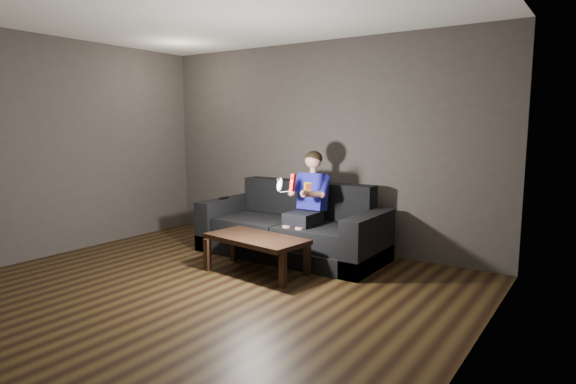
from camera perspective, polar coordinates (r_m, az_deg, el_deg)
The scene contains 10 objects.
floor at distance 4.73m, azimuth -12.38°, elevation -12.31°, with size 5.00×5.00×0.00m, color black.
back_wall at distance 6.42m, azimuth 3.65°, elevation 5.51°, with size 5.00×0.04×2.70m, color #3E3735.
left_wall at distance 6.50m, azimuth -28.20°, elevation 4.61°, with size 0.04×5.00×2.70m, color #3E3735.
right_wall at distance 3.14m, azimuth 20.16°, elevation 2.42°, with size 0.04×5.00×2.70m, color #3E3735.
sofa at distance 6.03m, azimuth 0.50°, elevation -4.77°, with size 2.33×1.01×0.90m.
child at distance 5.76m, azimuth 2.37°, elevation -0.54°, with size 0.50×0.61×1.22m.
wii_remote_red at distance 5.28m, azimuth 0.56°, elevation 1.11°, with size 0.06×0.08×0.19m.
nunchuk_white at distance 5.39m, azimuth -0.98°, elevation 0.90°, with size 0.07×0.10×0.17m.
wii_remote_black at distance 6.53m, azimuth -7.61°, elevation -0.70°, with size 0.04×0.14×0.03m.
coffee_table at distance 5.31m, azimuth -3.80°, elevation -5.87°, with size 1.19×0.70×0.41m.
Camera 1 is at (3.25, -3.04, 1.63)m, focal length 30.00 mm.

